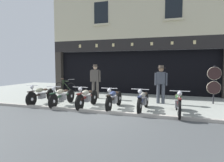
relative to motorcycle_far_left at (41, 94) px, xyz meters
The scene contains 13 objects.
ground 3.79m from the motorcycle_far_left, 30.42° to the right, with size 22.55×22.00×0.18m.
shop_facade 7.01m from the motorcycle_far_left, 61.86° to the left, with size 10.85×4.42×6.71m.
motorcycle_far_left is the anchor object (origin of this frame).
motorcycle_left 1.12m from the motorcycle_far_left, ahead, with size 0.62×2.05×0.90m.
motorcycle_center_left 2.32m from the motorcycle_far_left, ahead, with size 0.62×1.99×0.92m.
motorcycle_center 3.44m from the motorcycle_far_left, ahead, with size 0.62×2.00×0.91m.
motorcycle_center_right 4.59m from the motorcycle_far_left, ahead, with size 0.62×2.04×0.91m.
motorcycle_right 5.84m from the motorcycle_far_left, ahead, with size 0.62×2.08×0.92m.
salesman_left 2.81m from the motorcycle_far_left, 51.29° to the left, with size 0.56×0.34×1.77m.
shopkeeper_center 5.41m from the motorcycle_far_left, 18.58° to the left, with size 0.56×0.37×1.72m.
tyre_sign_pole 7.74m from the motorcycle_far_left, 17.61° to the left, with size 0.58×0.06×1.71m.
advert_board_near 4.91m from the motorcycle_far_left, 71.51° to the left, with size 0.84×0.03×1.01m.
leaning_bicycle 3.07m from the motorcycle_far_left, 101.93° to the left, with size 1.69×0.61×0.94m.
Camera 1 is at (2.51, -6.39, 1.72)m, focal length 31.41 mm.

